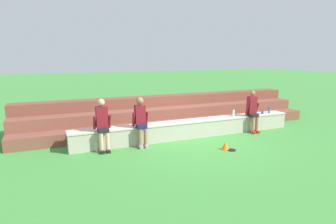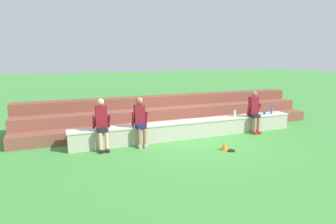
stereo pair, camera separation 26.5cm
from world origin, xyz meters
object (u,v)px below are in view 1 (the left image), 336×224
at_px(person_left_of_center, 141,120).
at_px(person_center, 253,110).
at_px(frisbee, 232,150).
at_px(person_far_left, 102,124).
at_px(water_bottle_mid_left, 233,113).
at_px(sports_cone, 225,146).
at_px(water_bottle_near_left, 269,110).
at_px(plastic_cup_right_end, 262,112).

distance_m(person_left_of_center, person_center, 4.08).
bearing_deg(frisbee, person_far_left, 157.11).
distance_m(person_far_left, person_center, 5.20).
height_order(person_far_left, water_bottle_mid_left, person_far_left).
distance_m(person_center, frisbee, 2.45).
height_order(person_left_of_center, sports_cone, person_left_of_center).
bearing_deg(sports_cone, person_far_left, 158.43).
relative_size(water_bottle_mid_left, frisbee, 1.07).
relative_size(person_far_left, person_center, 1.01).
relative_size(water_bottle_near_left, plastic_cup_right_end, 2.19).
bearing_deg(person_left_of_center, water_bottle_mid_left, 4.05).
height_order(person_left_of_center, plastic_cup_right_end, person_left_of_center).
bearing_deg(plastic_cup_right_end, person_center, -159.58).
height_order(water_bottle_near_left, water_bottle_mid_left, water_bottle_mid_left).
xyz_separation_m(person_left_of_center, water_bottle_near_left, (5.06, 0.25, -0.12)).
height_order(person_far_left, sports_cone, person_far_left).
distance_m(person_far_left, water_bottle_mid_left, 4.58).
distance_m(frisbee, sports_cone, 0.21).
relative_size(water_bottle_mid_left, sports_cone, 1.14).
distance_m(person_far_left, person_left_of_center, 1.11).
height_order(water_bottle_near_left, plastic_cup_right_end, water_bottle_near_left).
bearing_deg(person_left_of_center, plastic_cup_right_end, 2.91).
distance_m(water_bottle_mid_left, frisbee, 2.17).
bearing_deg(frisbee, plastic_cup_right_end, 33.33).
height_order(person_left_of_center, person_center, person_center).
bearing_deg(water_bottle_near_left, person_left_of_center, -177.21).
bearing_deg(person_left_of_center, water_bottle_near_left, 2.79).
height_order(water_bottle_mid_left, frisbee, water_bottle_mid_left).
bearing_deg(water_bottle_mid_left, person_far_left, -176.96).
bearing_deg(plastic_cup_right_end, water_bottle_near_left, 1.08).
bearing_deg(person_far_left, frisbee, -22.89).
bearing_deg(person_center, person_far_left, 179.94).
height_order(person_far_left, person_center, person_far_left).
xyz_separation_m(person_center, sports_cone, (-1.98, -1.27, -0.67)).
relative_size(water_bottle_near_left, sports_cone, 1.01).
bearing_deg(frisbee, water_bottle_mid_left, 53.34).
relative_size(person_left_of_center, water_bottle_mid_left, 5.49).
relative_size(water_bottle_near_left, water_bottle_mid_left, 0.88).
bearing_deg(frisbee, sports_cone, 131.44).
xyz_separation_m(person_far_left, plastic_cup_right_end, (5.85, 0.24, -0.18)).
bearing_deg(sports_cone, plastic_cup_right_end, 29.89).
relative_size(person_far_left, frisbee, 5.95).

